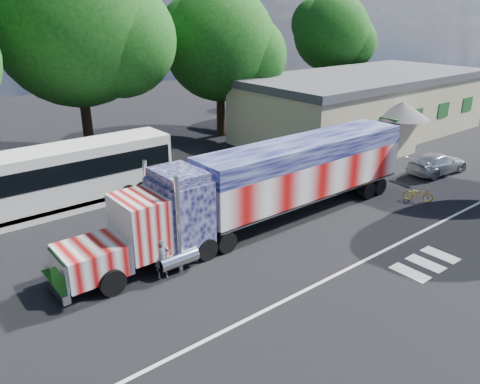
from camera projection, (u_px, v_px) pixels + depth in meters
ground at (281, 250)px, 21.27m from camera, size 100.00×100.00×0.00m
lane_markings at (373, 271)px, 19.53m from camera, size 30.00×2.67×0.01m
semi_truck at (270, 183)px, 23.17m from camera, size 19.88×3.14×4.24m
coach_bus at (66, 177)px, 25.25m from camera, size 11.73×2.73×3.41m
hall_building at (365, 105)px, 39.80m from camera, size 22.40×12.80×5.20m
parked_car at (437, 163)px, 30.98m from camera, size 4.86×2.39×1.36m
woman at (162, 258)px, 18.78m from camera, size 0.73×0.60×1.73m
bicycle at (418, 194)px, 26.51m from camera, size 1.31×1.69×0.85m
tree_ne_a at (222, 45)px, 37.85m from camera, size 9.55×9.09×12.09m
tree_far_ne at (333, 33)px, 47.82m from camera, size 8.17×7.78×11.81m
tree_n_mid at (78, 23)px, 30.75m from camera, size 11.55×11.00×14.88m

